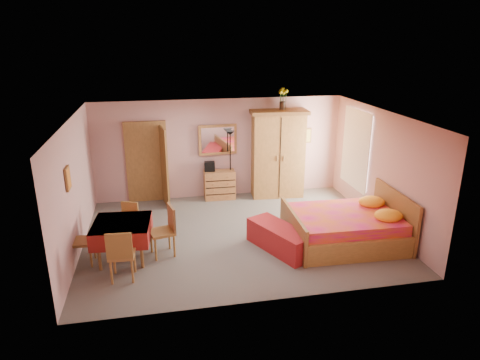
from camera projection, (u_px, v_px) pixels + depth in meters
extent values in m
plane|color=slate|center=(238.00, 234.00, 9.33)|extent=(6.50, 6.50, 0.00)
plane|color=brown|center=(238.00, 116.00, 8.50)|extent=(6.50, 6.50, 0.00)
cube|color=tan|center=(220.00, 148.00, 11.24)|extent=(6.50, 0.10, 2.60)
cube|color=tan|center=(269.00, 228.00, 6.59)|extent=(6.50, 0.10, 2.60)
cube|color=tan|center=(74.00, 188.00, 8.32)|extent=(0.10, 5.00, 2.60)
cube|color=tan|center=(381.00, 169.00, 9.51)|extent=(0.10, 5.00, 2.60)
cube|color=#9E6B35|center=(147.00, 163.00, 10.95)|extent=(1.06, 0.12, 2.15)
cube|color=white|center=(356.00, 149.00, 10.57)|extent=(0.08, 1.40, 1.95)
cube|color=orange|center=(68.00, 178.00, 7.64)|extent=(0.04, 0.32, 0.42)
cube|color=#D8BF59|center=(306.00, 136.00, 11.56)|extent=(0.30, 0.04, 0.40)
cube|color=#B06E3B|center=(220.00, 185.00, 11.28)|extent=(0.81, 0.42, 0.76)
cube|color=white|center=(218.00, 140.00, 11.10)|extent=(1.01, 0.12, 0.79)
cube|color=black|center=(210.00, 166.00, 11.13)|extent=(0.28, 0.22, 0.25)
cube|color=black|center=(230.00, 165.00, 11.23)|extent=(0.30, 0.30, 1.80)
cube|color=#AD773A|center=(278.00, 154.00, 11.29)|extent=(1.53, 0.87, 2.32)
cube|color=yellow|center=(283.00, 98.00, 10.90)|extent=(0.24, 0.24, 0.56)
cube|color=#CD146B|center=(345.00, 219.00, 8.81)|extent=(2.37, 1.89, 1.07)
cube|color=maroon|center=(280.00, 238.00, 8.59)|extent=(1.14, 1.60, 0.50)
cube|color=maroon|center=(123.00, 241.00, 8.20)|extent=(1.14, 1.14, 0.78)
cube|color=#AD753A|center=(122.00, 254.00, 7.51)|extent=(0.47, 0.47, 0.97)
cube|color=#9E6735|center=(127.00, 223.00, 8.91)|extent=(0.49, 0.49, 0.82)
cube|color=#9C6A34|center=(82.00, 241.00, 8.01)|extent=(0.46, 0.46, 0.95)
cube|color=#A77738|center=(162.00, 231.00, 8.32)|extent=(0.54, 0.54, 1.00)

